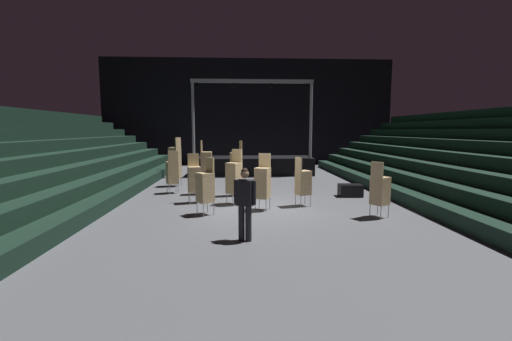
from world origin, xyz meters
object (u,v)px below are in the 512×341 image
(man_with_tie, at_px, (245,200))
(chair_stack_rear_centre, at_px, (236,168))
(chair_stack_mid_left, at_px, (380,190))
(equipment_road_case, at_px, (350,190))
(chair_stack_rear_left, at_px, (234,177))
(chair_stack_rear_right, at_px, (205,186))
(chair_stack_mid_right, at_px, (206,167))
(chair_stack_aisle_left, at_px, (303,182))
(chair_stack_front_left, at_px, (194,178))
(chair_stack_mid_centre, at_px, (172,172))
(chair_stack_front_right, at_px, (263,182))
(stage_riser, at_px, (252,164))
(chair_stack_aisle_right, at_px, (175,162))

(man_with_tie, relative_size, chair_stack_rear_centre, 0.79)
(chair_stack_mid_left, xyz_separation_m, chair_stack_rear_centre, (-4.35, 3.68, 0.25))
(equipment_road_case, bearing_deg, chair_stack_rear_left, -165.31)
(chair_stack_rear_right, bearing_deg, equipment_road_case, -101.24)
(chair_stack_mid_right, relative_size, chair_stack_aisle_left, 1.30)
(chair_stack_rear_left, xyz_separation_m, chair_stack_rear_right, (-0.87, -1.47, -0.08))
(chair_stack_mid_left, height_order, chair_stack_mid_right, chair_stack_mid_right)
(chair_stack_front_left, xyz_separation_m, chair_stack_rear_centre, (1.52, 1.29, 0.21))
(chair_stack_front_left, bearing_deg, chair_stack_mid_centre, -73.67)
(chair_stack_rear_right, bearing_deg, chair_stack_mid_right, -32.42)
(chair_stack_rear_left, bearing_deg, chair_stack_rear_centre, -58.28)
(chair_stack_mid_right, bearing_deg, chair_stack_front_left, -10.74)
(chair_stack_mid_left, relative_size, chair_stack_rear_right, 0.95)
(chair_stack_aisle_left, bearing_deg, chair_stack_front_left, -119.52)
(man_with_tie, bearing_deg, chair_stack_front_right, -77.21)
(stage_riser, distance_m, equipment_road_case, 8.06)
(chair_stack_aisle_left, relative_size, chair_stack_aisle_right, 0.74)
(equipment_road_case, bearing_deg, stage_riser, 117.11)
(chair_stack_front_right, height_order, equipment_road_case, chair_stack_front_right)
(chair_stack_front_left, xyz_separation_m, chair_stack_front_right, (2.40, -1.24, 0.04))
(chair_stack_mid_left, bearing_deg, stage_riser, 166.10)
(chair_stack_front_left, height_order, chair_stack_rear_right, same)
(chair_stack_mid_left, relative_size, chair_stack_rear_centre, 0.77)
(chair_stack_front_right, relative_size, equipment_road_case, 2.09)
(chair_stack_front_right, relative_size, chair_stack_rear_centre, 0.85)
(chair_stack_mid_left, distance_m, chair_stack_mid_centre, 8.27)
(chair_stack_rear_left, relative_size, chair_stack_aisle_right, 0.85)
(chair_stack_aisle_right, bearing_deg, chair_stack_aisle_left, -107.76)
(man_with_tie, xyz_separation_m, chair_stack_rear_centre, (-0.23, 5.65, 0.11))
(chair_stack_aisle_right, bearing_deg, chair_stack_front_right, -120.13)
(chair_stack_front_left, bearing_deg, man_with_tie, 97.55)
(stage_riser, distance_m, man_with_tie, 12.46)
(chair_stack_mid_left, bearing_deg, man_with_tie, -96.57)
(chair_stack_aisle_left, height_order, equipment_road_case, chair_stack_aisle_left)
(chair_stack_mid_right, height_order, chair_stack_rear_left, chair_stack_mid_right)
(chair_stack_rear_left, bearing_deg, chair_stack_mid_right, -25.63)
(chair_stack_rear_left, bearing_deg, chair_stack_rear_right, 93.61)
(chair_stack_rear_left, xyz_separation_m, chair_stack_rear_centre, (0.07, 1.60, 0.13))
(chair_stack_mid_left, height_order, chair_stack_rear_left, chair_stack_rear_left)
(chair_stack_front_left, bearing_deg, chair_stack_mid_right, -113.49)
(chair_stack_mid_left, xyz_separation_m, chair_stack_aisle_right, (-7.24, 6.17, 0.29))
(chair_stack_aisle_left, xyz_separation_m, chair_stack_aisle_right, (-5.22, 4.48, 0.29))
(chair_stack_front_right, bearing_deg, chair_stack_rear_right, 40.58)
(chair_stack_aisle_right, bearing_deg, stage_riser, -18.49)
(chair_stack_rear_left, distance_m, chair_stack_aisle_left, 2.43)
(chair_stack_front_left, relative_size, chair_stack_rear_right, 1.00)
(chair_stack_mid_centre, height_order, chair_stack_aisle_left, chair_stack_mid_centre)
(chair_stack_front_left, relative_size, chair_stack_aisle_left, 1.05)
(chair_stack_rear_right, xyz_separation_m, chair_stack_rear_centre, (0.95, 3.07, 0.21))
(man_with_tie, height_order, chair_stack_rear_right, chair_stack_rear_right)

